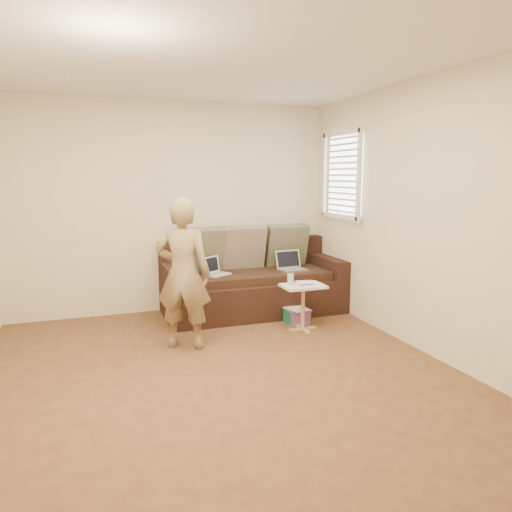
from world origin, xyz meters
The scene contains 18 objects.
floor centered at (0.00, 0.00, 0.00)m, with size 4.50×4.50×0.00m, color #4D321C.
ceiling centered at (0.00, 0.00, 2.60)m, with size 4.50×4.50×0.00m, color white.
wall_back centered at (0.00, 2.25, 1.30)m, with size 4.00×4.00×0.00m, color beige.
wall_front centered at (0.00, -2.25, 1.30)m, with size 4.00×4.00×0.00m, color beige.
wall_right centered at (2.00, 0.00, 1.30)m, with size 4.50×4.50×0.00m, color beige.
window_blinds centered at (1.95, 1.50, 1.70)m, with size 0.12×0.88×1.08m, color white, non-canonical shape.
sofa centered at (0.90, 1.77, 0.42)m, with size 2.20×0.95×0.85m, color black, non-canonical shape.
pillow_left centered at (0.30, 2.00, 0.79)m, with size 0.55×0.14×0.55m, color #4E523C, non-canonical shape.
pillow_mid centered at (0.85, 2.01, 0.79)m, with size 0.55×0.14×0.55m, color #716551, non-canonical shape.
pillow_right centered at (1.45, 2.02, 0.79)m, with size 0.55×0.14×0.55m, color #4E523C, non-canonical shape.
laptop_silver centered at (1.39, 1.66, 0.52)m, with size 0.35×0.25×0.23m, color #B7BABC, non-canonical shape.
laptop_white centered at (0.42, 1.72, 0.52)m, with size 0.29×0.21×0.21m, color white, non-canonical shape.
person centered at (-0.16, 0.83, 0.75)m, with size 0.55×0.37×1.50m, color olive.
side_table centered at (1.18, 0.93, 0.26)m, with size 0.46×0.33×0.51m, color silver, non-canonical shape.
drinking_glass centered at (1.06, 1.00, 0.57)m, with size 0.07×0.07×0.12m, color silver, non-canonical shape.
scissors centered at (1.21, 0.89, 0.52)m, with size 0.18×0.10×0.02m, color silver, non-canonical shape.
paper_on_table centered at (1.26, 0.98, 0.51)m, with size 0.21×0.30×0.00m, color white, non-canonical shape.
striped_box centered at (1.23, 1.20, 0.09)m, with size 0.27×0.27×0.17m, color #DF219A, non-canonical shape.
Camera 1 is at (-1.03, -3.73, 1.69)m, focal length 33.68 mm.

